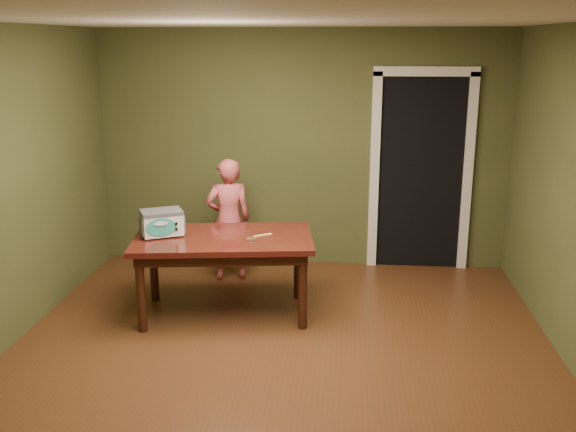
{
  "coord_description": "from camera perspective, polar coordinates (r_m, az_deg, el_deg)",
  "views": [
    {
      "loc": [
        0.51,
        -4.48,
        2.45
      ],
      "look_at": [
        -0.01,
        1.0,
        0.95
      ],
      "focal_mm": 40.0,
      "sensor_mm": 36.0,
      "label": 1
    }
  ],
  "objects": [
    {
      "name": "toy_oven",
      "position": [
        5.89,
        -11.15,
        -0.53
      ],
      "size": [
        0.44,
        0.39,
        0.24
      ],
      "rotation": [
        0.0,
        0.0,
        0.46
      ],
      "color": "#4C4F54",
      "rests_on": "dining_table"
    },
    {
      "name": "dining_table",
      "position": [
        5.85,
        -5.76,
        -2.75
      ],
      "size": [
        1.71,
        1.11,
        0.75
      ],
      "rotation": [
        0.0,
        0.0,
        0.14
      ],
      "color": "#36130C",
      "rests_on": "floor"
    },
    {
      "name": "doorway",
      "position": [
        7.44,
        11.47,
        4.13
      ],
      "size": [
        1.1,
        0.66,
        2.25
      ],
      "color": "black",
      "rests_on": "ground"
    },
    {
      "name": "room_shell",
      "position": [
        4.57,
        -1.04,
        5.88
      ],
      "size": [
        4.52,
        5.02,
        2.61
      ],
      "color": "#4C512B",
      "rests_on": "ground"
    },
    {
      "name": "baking_pan",
      "position": [
        5.68,
        -3.34,
        -2.07
      ],
      "size": [
        0.1,
        0.1,
        0.02
      ],
      "color": "silver",
      "rests_on": "dining_table"
    },
    {
      "name": "child",
      "position": [
        6.72,
        -5.3,
        -0.34
      ],
      "size": [
        0.55,
        0.45,
        1.3
      ],
      "primitive_type": "imported",
      "rotation": [
        0.0,
        0.0,
        3.46
      ],
      "color": "#D3575B",
      "rests_on": "floor"
    },
    {
      "name": "spatula",
      "position": [
        5.82,
        -2.26,
        -1.7
      ],
      "size": [
        0.16,
        0.12,
        0.01
      ],
      "primitive_type": "cube",
      "rotation": [
        0.0,
        0.0,
        0.61
      ],
      "color": "#FFD26E",
      "rests_on": "dining_table"
    },
    {
      "name": "floor",
      "position": [
        5.13,
        -0.95,
        -13.28
      ],
      "size": [
        5.0,
        5.0,
        0.0
      ],
      "primitive_type": "plane",
      "color": "#542918",
      "rests_on": "ground"
    }
  ]
}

